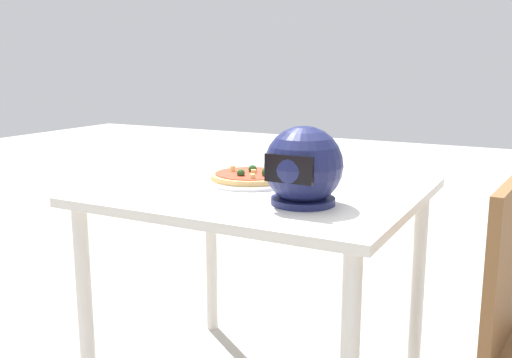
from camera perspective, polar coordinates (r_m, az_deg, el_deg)
dining_table at (r=2.00m, az=0.58°, el=-3.57°), size 1.03×0.90×0.78m
pizza_plate at (r=2.06m, az=-0.56°, el=-0.15°), size 0.33×0.33×0.01m
pizza at (r=2.05m, az=-0.52°, el=0.33°), size 0.28×0.28×0.05m
motorcycle_helmet at (r=1.72m, az=4.63°, el=1.13°), size 0.23×0.23×0.23m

